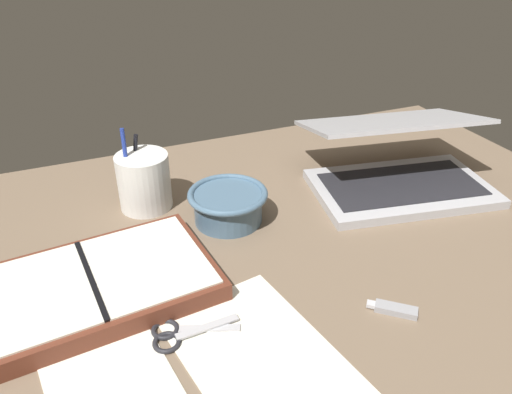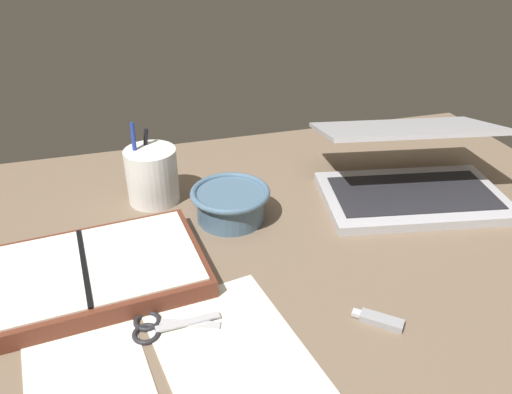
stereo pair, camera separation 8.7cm
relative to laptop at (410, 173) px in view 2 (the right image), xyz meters
The scene contains 9 objects.
desk_top 36.49cm from the laptop, 160.01° to the right, with size 140.00×100.00×2.00cm, color #75604C.
laptop is the anchor object (origin of this frame).
bowl 36.66cm from the laptop, behind, with size 14.70×14.70×6.21cm.
pen_cup 51.02cm from the laptop, 166.42° to the left, with size 9.98×9.98×16.12cm.
planner 63.44cm from the laptop, behind, with size 37.83×25.54×3.44cm.
scissors 58.33cm from the laptop, 156.07° to the right, with size 12.32×6.29×0.80cm.
paper_sheet_front 54.52cm from the laptop, 143.91° to the right, with size 18.06×28.86×0.16cm, color silver.
paper_sheet_beside_planner 68.30cm from the laptop, 157.46° to the right, with size 14.72×23.75×0.16cm, color silver.
usb_drive 38.95cm from the laptop, 126.18° to the right, with size 6.50×5.91×1.00cm.
Camera 2 is at (-20.04, -63.75, 52.81)cm, focal length 35.00 mm.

